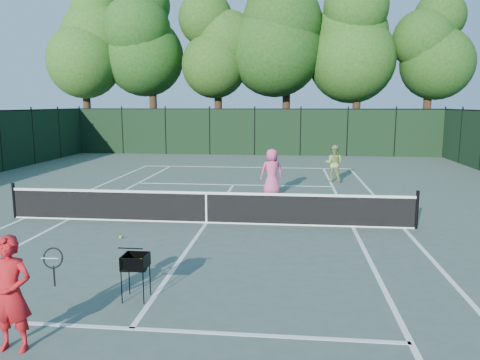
# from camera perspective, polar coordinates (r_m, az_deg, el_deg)

# --- Properties ---
(ground) EXTENTS (90.00, 90.00, 0.00)m
(ground) POSITION_cam_1_polar(r_m,az_deg,el_deg) (13.47, -4.12, -5.25)
(ground) COLOR #45544B
(ground) RESTS_ON ground
(sideline_doubles_left) EXTENTS (0.10, 23.77, 0.01)m
(sideline_doubles_left) POSITION_cam_1_polar(r_m,az_deg,el_deg) (15.40, -24.69, -4.22)
(sideline_doubles_left) COLOR white
(sideline_doubles_left) RESTS_ON ground
(sideline_doubles_right) EXTENTS (0.10, 23.77, 0.01)m
(sideline_doubles_right) POSITION_cam_1_polar(r_m,az_deg,el_deg) (13.62, 19.34, -5.58)
(sideline_doubles_right) COLOR white
(sideline_doubles_right) RESTS_ON ground
(sideline_singles_left) EXTENTS (0.10, 23.77, 0.01)m
(sideline_singles_left) POSITION_cam_1_polar(r_m,az_deg,el_deg) (14.75, -20.10, -4.50)
(sideline_singles_left) COLOR white
(sideline_singles_left) RESTS_ON ground
(sideline_singles_right) EXTENTS (0.10, 23.77, 0.01)m
(sideline_singles_right) POSITION_cam_1_polar(r_m,az_deg,el_deg) (13.38, 13.59, -5.58)
(sideline_singles_right) COLOR white
(sideline_singles_right) RESTS_ON ground
(baseline_far) EXTENTS (10.97, 0.10, 0.01)m
(baseline_far) POSITION_cam_1_polar(r_m,az_deg,el_deg) (25.05, 0.71, 1.57)
(baseline_far) COLOR white
(baseline_far) RESTS_ON ground
(service_line_near) EXTENTS (8.23, 0.10, 0.01)m
(service_line_near) POSITION_cam_1_polar(r_m,az_deg,el_deg) (7.63, -13.08, -17.23)
(service_line_near) COLOR white
(service_line_near) RESTS_ON ground
(service_line_far) EXTENTS (8.23, 0.10, 0.01)m
(service_line_far) POSITION_cam_1_polar(r_m,az_deg,el_deg) (19.66, -0.81, -0.58)
(service_line_far) COLOR white
(service_line_far) RESTS_ON ground
(center_service_line) EXTENTS (0.10, 12.80, 0.01)m
(center_service_line) POSITION_cam_1_polar(r_m,az_deg,el_deg) (13.47, -4.12, -5.23)
(center_service_line) COLOR white
(center_service_line) RESTS_ON ground
(tennis_net) EXTENTS (11.69, 0.09, 1.06)m
(tennis_net) POSITION_cam_1_polar(r_m,az_deg,el_deg) (13.35, -4.14, -3.27)
(tennis_net) COLOR black
(tennis_net) RESTS_ON ground
(fence_far) EXTENTS (24.00, 0.05, 3.00)m
(fence_far) POSITION_cam_1_polar(r_m,az_deg,el_deg) (30.97, 1.80, 5.83)
(fence_far) COLOR black
(fence_far) RESTS_ON ground
(tree_0) EXTENTS (6.40, 6.40, 13.14)m
(tree_0) POSITION_cam_1_polar(r_m,az_deg,el_deg) (37.90, -18.55, 16.09)
(tree_0) COLOR black
(tree_0) RESTS_ON ground
(tree_1) EXTENTS (6.80, 6.80, 13.98)m
(tree_1) POSITION_cam_1_polar(r_m,az_deg,el_deg) (36.71, -10.80, 17.47)
(tree_1) COLOR black
(tree_1) RESTS_ON ground
(tree_2) EXTENTS (6.00, 6.00, 12.40)m
(tree_2) POSITION_cam_1_polar(r_m,az_deg,el_deg) (35.30, -2.72, 16.38)
(tree_2) COLOR black
(tree_2) RESTS_ON ground
(tree_3) EXTENTS (7.00, 7.00, 14.45)m
(tree_3) POSITION_cam_1_polar(r_m,az_deg,el_deg) (35.57, 5.81, 18.37)
(tree_3) COLOR black
(tree_3) RESTS_ON ground
(tree_4) EXTENTS (6.20, 6.20, 12.97)m
(tree_4) POSITION_cam_1_polar(r_m,az_deg,el_deg) (35.06, 14.34, 16.84)
(tree_4) COLOR black
(tree_4) RESTS_ON ground
(tree_5) EXTENTS (5.80, 5.80, 12.23)m
(tree_5) POSITION_cam_1_polar(r_m,az_deg,el_deg) (36.49, 22.29, 15.46)
(tree_5) COLOR black
(tree_5) RESTS_ON ground
(coach) EXTENTS (0.90, 0.61, 1.63)m
(coach) POSITION_cam_1_polar(r_m,az_deg,el_deg) (7.26, -26.12, -12.34)
(coach) COLOR red
(coach) RESTS_ON ground
(player_pink) EXTENTS (0.97, 0.78, 1.73)m
(player_pink) POSITION_cam_1_polar(r_m,az_deg,el_deg) (17.45, 3.89, 1.00)
(player_pink) COLOR #D24A80
(player_pink) RESTS_ON ground
(player_green) EXTENTS (0.93, 0.82, 1.61)m
(player_green) POSITION_cam_1_polar(r_m,az_deg,el_deg) (20.72, 11.39, 1.99)
(player_green) COLOR #8CAC56
(player_green) RESTS_ON ground
(ball_hopper) EXTENTS (0.46, 0.46, 0.81)m
(ball_hopper) POSITION_cam_1_polar(r_m,az_deg,el_deg) (8.39, -12.64, -9.73)
(ball_hopper) COLOR black
(ball_hopper) RESTS_ON ground
(loose_ball_midcourt) EXTENTS (0.07, 0.07, 0.07)m
(loose_ball_midcourt) POSITION_cam_1_polar(r_m,az_deg,el_deg) (12.32, -14.36, -6.74)
(loose_ball_midcourt) COLOR #CADE2D
(loose_ball_midcourt) RESTS_ON ground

